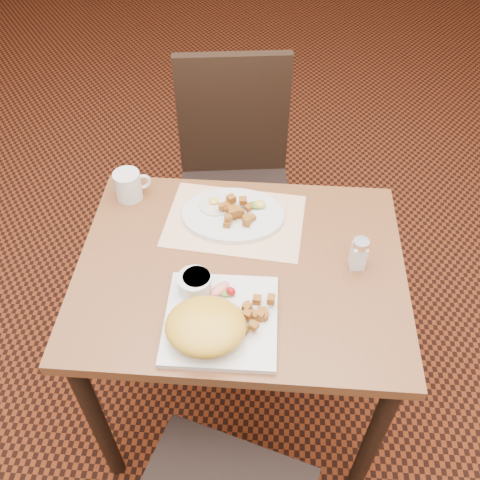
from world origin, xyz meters
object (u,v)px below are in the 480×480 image
Objects in this scene: salt_shaker at (359,253)px; chair_far at (235,172)px; coffee_mug at (129,185)px; table at (241,290)px; plate_square at (221,320)px; plate_oval at (233,215)px.

chair_far is at bearing 121.63° from salt_shaker.
salt_shaker is 0.92× the size of coffee_mug.
table is 8.25× the size of coffee_mug.
plate_oval is at bearing 90.18° from plate_square.
coffee_mug reaches higher than plate_square.
coffee_mug is at bearing 160.94° from salt_shaker.
coffee_mug is (-0.32, 0.07, 0.03)m from plate_oval.
salt_shaker is at bearing 114.47° from chair_far.
chair_far is 0.55m from coffee_mug.
salt_shaker reaches higher than plate_square.
salt_shaker reaches higher than table.
plate_square is at bearing -100.58° from table.
coffee_mug is at bearing 167.76° from plate_oval.
salt_shaker is (0.32, 0.02, 0.16)m from table.
coffee_mug is at bearing 126.18° from plate_square.
plate_oval is 3.05× the size of salt_shaker.
chair_far is 0.87m from plate_square.
plate_oval is at bearing 86.94° from chair_far.
plate_square is (0.03, -0.84, 0.22)m from chair_far.
plate_square is at bearing -149.01° from salt_shaker.
plate_square is at bearing 85.19° from chair_far.
coffee_mug is (-0.33, 0.44, 0.04)m from plate_square.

